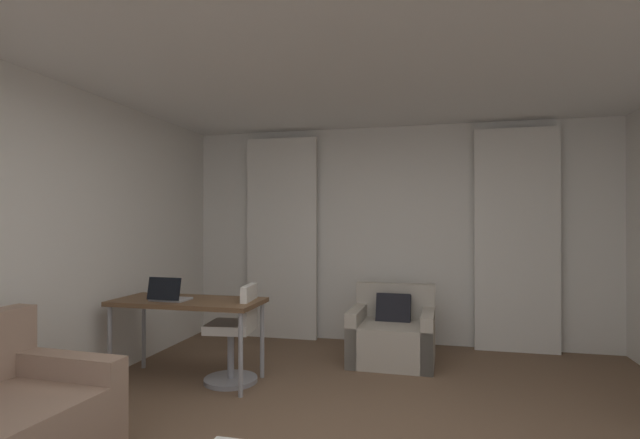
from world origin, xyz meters
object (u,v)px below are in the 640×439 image
armchair (393,335)px  desk (188,307)px  laptop (169,296)px  desk_chair (235,339)px

armchair → desk: 2.09m
desk → laptop: 0.20m
desk → desk_chair: desk_chair is taller
armchair → laptop: (-1.90, -1.15, 0.52)m
armchair → laptop: laptop is taller
armchair → desk_chair: size_ratio=0.99×
desk_chair → laptop: size_ratio=2.68×
desk_chair → armchair: bearing=36.4°
desk → laptop: size_ratio=4.10×
desk → laptop: laptop is taller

